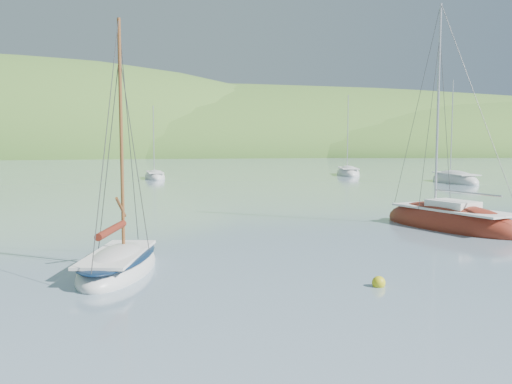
{
  "coord_description": "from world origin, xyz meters",
  "views": [
    {
      "loc": [
        -1.67,
        -16.68,
        4.48
      ],
      "look_at": [
        1.68,
        8.0,
        2.17
      ],
      "focal_mm": 40.0,
      "sensor_mm": 36.0,
      "label": 1
    }
  ],
  "objects": [
    {
      "name": "ground",
      "position": [
        0.0,
        0.0,
        0.0
      ],
      "size": [
        700.0,
        700.0,
        0.0
      ],
      "primitive_type": "plane",
      "color": "#73949F",
      "rests_on": "ground"
    },
    {
      "name": "shoreline_hills",
      "position": [
        -9.66,
        172.42,
        0.0
      ],
      "size": [
        690.0,
        135.0,
        56.0
      ],
      "color": "#39722B",
      "rests_on": "ground"
    },
    {
      "name": "daysailer_white",
      "position": [
        -3.75,
        2.82,
        0.21
      ],
      "size": [
        3.16,
        6.28,
        9.22
      ],
      "rotation": [
        0.0,
        0.0,
        -0.17
      ],
      "color": "silver",
      "rests_on": "ground"
    },
    {
      "name": "sloop_red",
      "position": [
        11.91,
        10.32,
        0.23
      ],
      "size": [
        5.72,
        8.77,
        12.29
      ],
      "rotation": [
        0.0,
        0.0,
        0.38
      ],
      "color": "maroon",
      "rests_on": "ground"
    },
    {
      "name": "distant_sloop_a",
      "position": [
        -4.4,
        49.45,
        0.16
      ],
      "size": [
        2.99,
        6.58,
        9.07
      ],
      "rotation": [
        0.0,
        0.0,
        0.12
      ],
      "color": "silver",
      "rests_on": "ground"
    },
    {
      "name": "distant_sloop_b",
      "position": [
        19.46,
        52.66,
        0.18
      ],
      "size": [
        3.93,
        7.99,
        10.91
      ],
      "rotation": [
        0.0,
        0.0,
        -0.17
      ],
      "color": "silver",
      "rests_on": "ground"
    },
    {
      "name": "distant_sloop_d",
      "position": [
        26.79,
        39.09,
        0.19
      ],
      "size": [
        3.02,
        8.17,
        11.59
      ],
      "rotation": [
        0.0,
        0.0,
        0.02
      ],
      "color": "silver",
      "rests_on": "ground"
    },
    {
      "name": "mooring_buoys",
      "position": [
        2.69,
        6.79,
        0.12
      ],
      "size": [
        26.11,
        11.91,
        0.48
      ],
      "color": "gold",
      "rests_on": "ground"
    }
  ]
}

